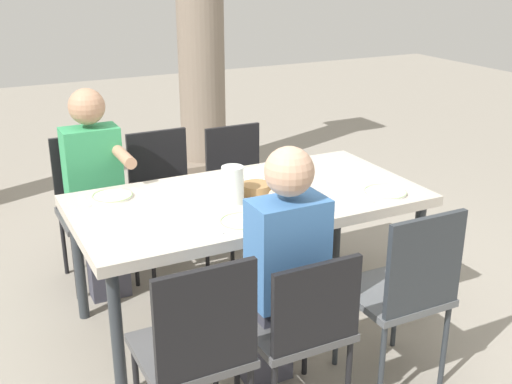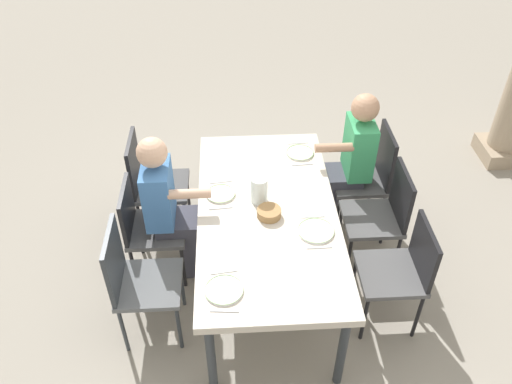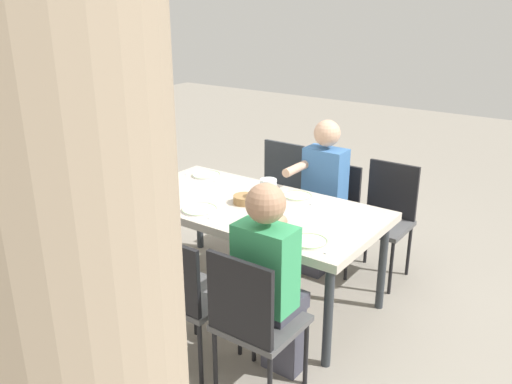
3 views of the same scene
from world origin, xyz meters
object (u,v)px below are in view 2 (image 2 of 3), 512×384
Objects in this scene: water_pitcher at (259,191)px; plate_0 at (300,153)px; diner_woman_green at (169,205)px; plate_2 at (316,231)px; chair_west_north at (369,173)px; plate_3 at (224,290)px; chair_mid_north at (383,212)px; plate_1 at (221,194)px; chair_east_south at (135,277)px; chair_east_north at (402,268)px; dining_table at (267,218)px; chair_mid_south at (146,224)px; diner_man_white at (350,159)px; chair_west_south at (151,180)px; bread_basket at (269,213)px.

plate_0 is at bearing 146.91° from water_pitcher.
diner_woman_green is 5.09× the size of plate_2.
chair_west_north is 3.93× the size of plate_3.
plate_1 is at bearing -90.50° from chair_mid_north.
chair_east_south is (1.06, -1.84, 0.01)m from chair_west_north.
dining_table is at bearing -112.49° from chair_east_north.
chair_mid_south is 1.32m from plate_2.
chair_east_south is 0.74× the size of diner_man_white.
chair_east_north reaches higher than dining_table.
chair_mid_north is 0.71× the size of diner_man_white.
diner_man_white is (-0.68, 0.74, -0.00)m from dining_table.
plate_3 is at bearing 23.48° from chair_west_south.
chair_east_north is 4.05× the size of plate_1.
chair_west_south is 0.99× the size of chair_east_south.
plate_3 is (1.39, 0.60, 0.23)m from chair_west_south.
chair_mid_south is 0.89× the size of chair_east_south.
bread_basket reaches higher than plate_0.
dining_table is 0.39m from plate_2.
chair_mid_south is 0.27m from diner_woman_green.
plate_0 is 1.31× the size of bread_basket.
plate_0 is at bearing 179.81° from plate_2.
bread_basket is (-0.65, 0.32, 0.02)m from plate_3.
water_pitcher is (0.56, 0.87, 0.31)m from chair_west_south.
plate_2 is 1.05× the size of plate_3.
dining_table is 0.39m from plate_1.
chair_west_south reaches higher than plate_0.
plate_0 reaches higher than dining_table.
diner_woman_green is 1.54m from diner_man_white.
diner_man_white is at bearing -159.86° from chair_mid_north.
plate_0 is at bearing -90.79° from diner_man_white.
diner_woman_green is (0.50, 0.20, 0.15)m from chair_west_south.
chair_east_north is at bearing 67.51° from dining_table.
dining_table is 2.13× the size of chair_mid_north.
bread_basket is (0.73, -0.73, 0.09)m from diner_man_white.
chair_east_north is at bearing 29.20° from plate_0.
diner_woman_green reaches higher than plate_1.
chair_east_north reaches higher than chair_mid_south.
chair_east_south is (-0.00, -1.83, 0.02)m from chair_east_north.
chair_west_south is at bearing -126.66° from dining_table.
chair_west_north is at bearing 120.10° from water_pitcher.
bread_basket is (-0.18, -0.31, 0.02)m from plate_2.
chair_east_north is 1.39m from plate_1.
chair_west_north reaches higher than chair_east_north.
plate_2 is at bearing 53.56° from chair_west_south.
bread_basket reaches higher than plate_2.
bread_basket is (0.24, 0.92, 0.29)m from chair_mid_south.
water_pitcher is at bearing -117.32° from chair_east_north.
chair_west_south is at bearing -158.09° from diner_woman_green.
chair_mid_north is 1.92m from chair_east_south.
plate_0 is at bearing -150.80° from chair_east_north.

